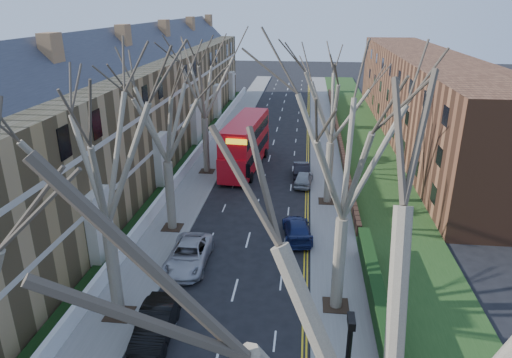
% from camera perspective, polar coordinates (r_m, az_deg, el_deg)
% --- Properties ---
extents(pavement_left, '(3.00, 102.00, 0.12)m').
position_cam_1_polar(pavement_left, '(55.04, -4.04, 4.85)').
color(pavement_left, slate).
rests_on(pavement_left, ground).
extents(pavement_right, '(3.00, 102.00, 0.12)m').
position_cam_1_polar(pavement_right, '(54.23, 8.57, 4.41)').
color(pavement_right, slate).
rests_on(pavement_right, ground).
extents(terrace_left, '(9.70, 78.00, 13.60)m').
position_cam_1_polar(terrace_left, '(48.27, -15.00, 8.56)').
color(terrace_left, '#95794B').
rests_on(terrace_left, ground).
extents(flats_right, '(13.97, 54.00, 10.00)m').
position_cam_1_polar(flats_right, '(58.56, 20.15, 9.57)').
color(flats_right, brown).
rests_on(flats_right, ground).
extents(front_wall_left, '(0.30, 78.00, 1.00)m').
position_cam_1_polar(front_wall_left, '(47.75, -7.70, 2.84)').
color(front_wall_left, white).
rests_on(front_wall_left, ground).
extents(grass_verge_right, '(6.00, 102.00, 0.06)m').
position_cam_1_polar(grass_verge_right, '(54.58, 13.31, 4.28)').
color(grass_verge_right, '#1E3E16').
rests_on(grass_verge_right, ground).
extents(tree_left_mid, '(10.50, 10.50, 14.71)m').
position_cam_1_polar(tree_left_mid, '(21.95, -19.27, 4.32)').
color(tree_left_mid, '#726451').
rests_on(tree_left_mid, ground).
extents(tree_left_far, '(10.15, 10.15, 14.22)m').
position_cam_1_polar(tree_left_far, '(31.05, -11.50, 9.17)').
color(tree_left_far, '#726451').
rests_on(tree_left_far, ground).
extents(tree_left_dist, '(10.50, 10.50, 14.71)m').
position_cam_1_polar(tree_left_dist, '(42.42, -6.65, 13.01)').
color(tree_left_dist, '#726451').
rests_on(tree_left_dist, ground).
extents(tree_right_near, '(10.85, 10.85, 15.20)m').
position_cam_1_polar(tree_right_near, '(9.16, 18.62, -18.00)').
color(tree_right_near, '#726451').
rests_on(tree_right_near, ground).
extents(tree_right_mid, '(10.50, 10.50, 14.71)m').
position_cam_1_polar(tree_right_mid, '(21.86, 11.47, 5.03)').
color(tree_right_mid, '#726451').
rests_on(tree_right_mid, ground).
extents(tree_right_far, '(10.15, 10.15, 14.22)m').
position_cam_1_polar(tree_right_far, '(35.55, 9.69, 10.78)').
color(tree_right_far, '#726451').
rests_on(tree_right_far, ground).
extents(double_decker_bus, '(3.68, 11.82, 4.84)m').
position_cam_1_polar(double_decker_bus, '(45.06, -1.32, 4.28)').
color(double_decker_bus, red).
rests_on(double_decker_bus, ground).
extents(car_left_mid, '(1.83, 4.66, 1.51)m').
position_cam_1_polar(car_left_mid, '(23.97, -12.42, -17.31)').
color(car_left_mid, black).
rests_on(car_left_mid, ground).
extents(car_left_far, '(2.50, 5.27, 1.45)m').
position_cam_1_polar(car_left_far, '(29.26, -8.43, -9.36)').
color(car_left_far, '#ACACB1').
rests_on(car_left_far, ground).
extents(car_right_near, '(2.45, 4.78, 1.33)m').
position_cam_1_polar(car_right_near, '(32.28, 5.17, -6.24)').
color(car_right_near, navy).
rests_on(car_right_near, ground).
extents(car_right_mid, '(1.89, 3.93, 1.29)m').
position_cam_1_polar(car_right_mid, '(41.45, 5.97, 0.09)').
color(car_right_mid, '#94989D').
rests_on(car_right_mid, ground).
extents(car_right_far, '(1.59, 4.18, 1.36)m').
position_cam_1_polar(car_right_far, '(43.68, 5.65, 1.26)').
color(car_right_far, black).
rests_on(car_right_far, ground).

